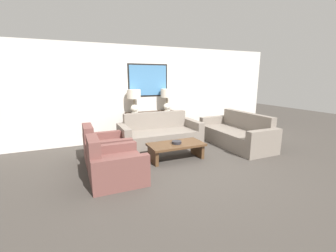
% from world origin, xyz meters
% --- Properties ---
extents(ground_plane, '(20.00, 20.00, 0.00)m').
position_xyz_m(ground_plane, '(0.00, 0.00, 0.00)').
color(ground_plane, '#3D3833').
extents(back_wall, '(8.34, 0.12, 2.65)m').
position_xyz_m(back_wall, '(0.00, 2.31, 1.33)').
color(back_wall, beige).
rests_on(back_wall, ground_plane).
extents(console_table, '(1.46, 0.39, 0.82)m').
position_xyz_m(console_table, '(0.00, 2.04, 0.41)').
color(console_table, '#332319').
rests_on(console_table, ground_plane).
extents(table_lamp_left, '(0.37, 0.37, 0.64)m').
position_xyz_m(table_lamp_left, '(-0.49, 2.04, 1.25)').
color(table_lamp_left, silver).
rests_on(table_lamp_left, console_table).
extents(table_lamp_right, '(0.37, 0.37, 0.64)m').
position_xyz_m(table_lamp_right, '(0.49, 2.04, 1.25)').
color(table_lamp_right, silver).
rests_on(table_lamp_right, console_table).
extents(couch_by_back_wall, '(2.11, 0.93, 0.86)m').
position_xyz_m(couch_by_back_wall, '(0.00, 1.39, 0.29)').
color(couch_by_back_wall, slate).
rests_on(couch_by_back_wall, ground_plane).
extents(couch_by_side, '(0.93, 2.11, 0.86)m').
position_xyz_m(couch_by_side, '(1.91, 0.62, 0.29)').
color(couch_by_side, slate).
rests_on(couch_by_side, ground_plane).
extents(coffee_table, '(1.22, 0.62, 0.36)m').
position_xyz_m(coffee_table, '(-0.04, 0.31, 0.27)').
color(coffee_table, '#4C331E').
rests_on(coffee_table, ground_plane).
extents(decorative_bowl, '(0.21, 0.21, 0.06)m').
position_xyz_m(decorative_bowl, '(-0.04, 0.29, 0.39)').
color(decorative_bowl, '#232328').
rests_on(decorative_bowl, coffee_table).
extents(armchair_near_back_wall, '(0.92, 0.94, 0.82)m').
position_xyz_m(armchair_near_back_wall, '(-1.49, 0.83, 0.27)').
color(armchair_near_back_wall, brown).
rests_on(armchair_near_back_wall, ground_plane).
extents(armchair_near_camera, '(0.92, 0.94, 0.82)m').
position_xyz_m(armchair_near_camera, '(-1.49, -0.22, 0.27)').
color(armchair_near_camera, brown).
rests_on(armchair_near_camera, ground_plane).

